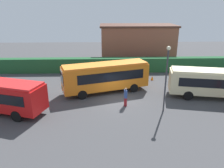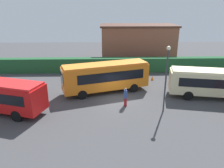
{
  "view_description": "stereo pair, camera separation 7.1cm",
  "coord_description": "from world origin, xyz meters",
  "px_view_note": "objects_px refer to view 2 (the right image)",
  "views": [
    {
      "loc": [
        -1.27,
        -20.58,
        9.32
      ],
      "look_at": [
        -0.61,
        0.39,
        1.75
      ],
      "focal_mm": 35.0,
      "sensor_mm": 36.0,
      "label": 1
    },
    {
      "loc": [
        -1.19,
        -20.58,
        9.32
      ],
      "look_at": [
        -0.61,
        0.39,
        1.75
      ],
      "focal_mm": 35.0,
      "sensor_mm": 36.0,
      "label": 2
    }
  ],
  "objects_px": {
    "bus_cream": "(219,82)",
    "person_center": "(125,96)",
    "traffic_cone": "(152,78)",
    "bus_orange": "(106,76)",
    "lamppost": "(166,73)"
  },
  "relations": [
    {
      "from": "person_center",
      "to": "lamppost",
      "type": "bearing_deg",
      "value": -25.07
    },
    {
      "from": "bus_orange",
      "to": "bus_cream",
      "type": "bearing_deg",
      "value": 151.9
    },
    {
      "from": "bus_orange",
      "to": "lamppost",
      "type": "xyz_separation_m",
      "value": [
        5.35,
        -5.02,
        1.86
      ]
    },
    {
      "from": "person_center",
      "to": "lamppost",
      "type": "height_order",
      "value": "lamppost"
    },
    {
      "from": "traffic_cone",
      "to": "lamppost",
      "type": "xyz_separation_m",
      "value": [
        -0.81,
        -9.02,
        3.47
      ]
    },
    {
      "from": "bus_cream",
      "to": "person_center",
      "type": "bearing_deg",
      "value": -158.63
    },
    {
      "from": "person_center",
      "to": "traffic_cone",
      "type": "bearing_deg",
      "value": 56.49
    },
    {
      "from": "bus_cream",
      "to": "traffic_cone",
      "type": "distance_m",
      "value": 8.44
    },
    {
      "from": "bus_cream",
      "to": "lamppost",
      "type": "height_order",
      "value": "lamppost"
    },
    {
      "from": "bus_orange",
      "to": "bus_cream",
      "type": "height_order",
      "value": "bus_orange"
    },
    {
      "from": "person_center",
      "to": "traffic_cone",
      "type": "xyz_separation_m",
      "value": [
        4.24,
        7.76,
        -0.71
      ]
    },
    {
      "from": "bus_cream",
      "to": "traffic_cone",
      "type": "height_order",
      "value": "bus_cream"
    },
    {
      "from": "person_center",
      "to": "bus_orange",
      "type": "bearing_deg",
      "value": 112.16
    },
    {
      "from": "bus_orange",
      "to": "traffic_cone",
      "type": "xyz_separation_m",
      "value": [
        6.15,
        4.0,
        -1.61
      ]
    },
    {
      "from": "bus_cream",
      "to": "lamppost",
      "type": "xyz_separation_m",
      "value": [
        -6.5,
        -2.97,
        2.0
      ]
    }
  ]
}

